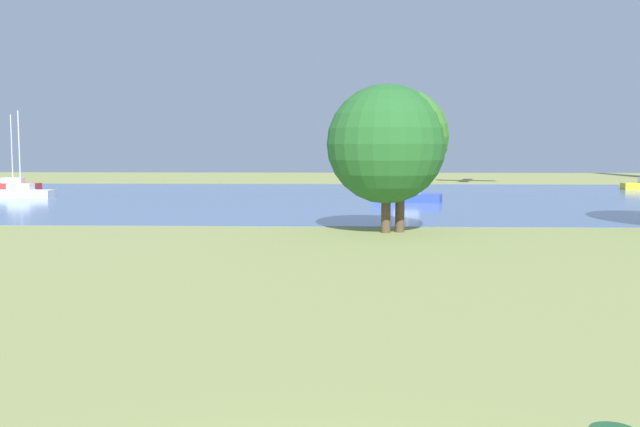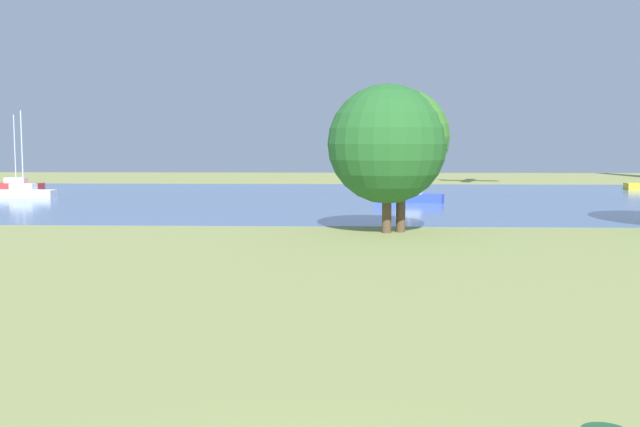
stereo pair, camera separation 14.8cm
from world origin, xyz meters
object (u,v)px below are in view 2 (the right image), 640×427
Objects in this scene: tree_mid_shore at (387,144)px; tree_east_near at (401,137)px; sailboat_red at (16,185)px; sailboat_blue at (409,196)px; sailboat_white at (24,192)px.

tree_mid_shore reaches higher than tree_east_near.
tree_east_near is (33.08, -31.63, 4.02)m from sailboat_red.
sailboat_blue is 37.46m from sailboat_red.
sailboat_red is 0.98× the size of tree_mid_shore.
sailboat_white is 1.00× the size of tree_east_near.
sailboat_white is 0.99× the size of sailboat_red.
sailboat_red is 45.95m from tree_east_near.
tree_mid_shore is at bearing -97.85° from sailboat_blue.
sailboat_white is 34.96m from tree_mid_shore.
sailboat_red reaches higher than sailboat_blue.
sailboat_blue is at bearing 84.14° from tree_east_near.
tree_east_near is (0.68, 0.28, 0.32)m from tree_mid_shore.
tree_mid_shore reaches higher than sailboat_red.
tree_mid_shore reaches higher than sailboat_blue.
sailboat_blue is at bearing -6.37° from sailboat_white.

